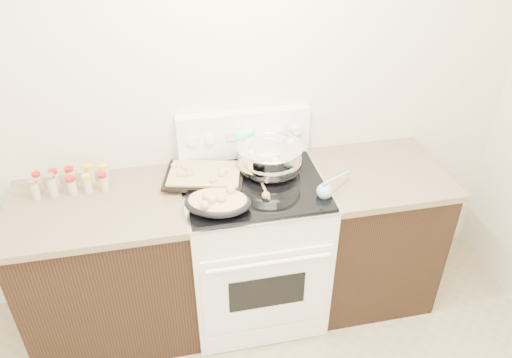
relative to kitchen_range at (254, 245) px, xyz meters
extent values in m
cube|color=beige|center=(-0.35, 0.35, 0.86)|extent=(4.00, 0.05, 2.70)
cube|color=black|center=(-0.83, 0.01, -0.05)|extent=(0.90, 0.64, 0.88)
cube|color=brown|center=(-0.83, 0.01, 0.41)|extent=(0.93, 0.67, 0.04)
cube|color=black|center=(0.73, 0.01, -0.05)|extent=(0.70, 0.64, 0.88)
cube|color=brown|center=(0.73, 0.01, 0.41)|extent=(0.73, 0.67, 0.04)
cube|color=white|center=(0.00, 0.00, -0.03)|extent=(0.76, 0.66, 0.92)
cube|color=white|center=(0.00, -0.34, -0.04)|extent=(0.70, 0.01, 0.55)
cube|color=black|center=(0.00, -0.35, -0.04)|extent=(0.42, 0.01, 0.22)
cylinder|color=white|center=(0.00, -0.38, 0.21)|extent=(0.65, 0.02, 0.02)
cube|color=white|center=(0.00, -0.34, -0.41)|extent=(0.70, 0.01, 0.14)
cube|color=silver|center=(0.00, 0.00, 0.44)|extent=(0.78, 0.68, 0.01)
cube|color=black|center=(0.00, 0.00, 0.45)|extent=(0.74, 0.64, 0.01)
cube|color=white|center=(0.00, 0.29, 0.59)|extent=(0.76, 0.07, 0.28)
cylinder|color=white|center=(-0.30, 0.24, 0.61)|extent=(0.06, 0.02, 0.06)
cylinder|color=white|center=(-0.20, 0.24, 0.61)|extent=(0.06, 0.02, 0.06)
cylinder|color=white|center=(0.20, 0.24, 0.61)|extent=(0.06, 0.02, 0.06)
cylinder|color=white|center=(0.30, 0.24, 0.61)|extent=(0.06, 0.02, 0.06)
cube|color=#19E533|center=(0.00, 0.25, 0.61)|extent=(0.09, 0.00, 0.04)
cube|color=silver|center=(-0.08, 0.25, 0.61)|extent=(0.05, 0.00, 0.05)
cube|color=silver|center=(0.08, 0.25, 0.61)|extent=(0.05, 0.00, 0.05)
ellipsoid|color=silver|center=(0.11, 0.09, 0.53)|extent=(0.36, 0.36, 0.21)
cylinder|color=silver|center=(0.11, 0.09, 0.46)|extent=(0.20, 0.20, 0.01)
torus|color=silver|center=(0.11, 0.09, 0.61)|extent=(0.36, 0.36, 0.02)
cylinder|color=silver|center=(0.11, 0.09, 0.55)|extent=(0.34, 0.34, 0.12)
cylinder|color=brown|center=(0.11, 0.09, 0.60)|extent=(0.32, 0.32, 0.00)
cube|color=beige|center=(0.24, 0.13, 0.60)|extent=(0.04, 0.04, 0.02)
cube|color=beige|center=(0.00, 0.05, 0.60)|extent=(0.02, 0.02, 0.02)
cube|color=beige|center=(0.04, 0.06, 0.60)|extent=(0.03, 0.03, 0.02)
cube|color=beige|center=(0.15, 0.06, 0.60)|extent=(0.02, 0.02, 0.02)
cube|color=beige|center=(0.11, 0.02, 0.60)|extent=(0.04, 0.04, 0.03)
cube|color=beige|center=(0.17, 0.06, 0.60)|extent=(0.04, 0.04, 0.03)
cube|color=beige|center=(0.10, -0.05, 0.60)|extent=(0.03, 0.03, 0.03)
cube|color=beige|center=(0.13, 0.05, 0.60)|extent=(0.04, 0.04, 0.03)
cube|color=beige|center=(-0.01, 0.14, 0.60)|extent=(0.03, 0.03, 0.02)
cube|color=beige|center=(0.08, 0.14, 0.60)|extent=(0.04, 0.04, 0.03)
ellipsoid|color=black|center=(-0.22, -0.20, 0.49)|extent=(0.39, 0.32, 0.08)
ellipsoid|color=tan|center=(-0.22, -0.20, 0.51)|extent=(0.35, 0.28, 0.06)
sphere|color=tan|center=(-0.15, -0.17, 0.54)|extent=(0.05, 0.05, 0.05)
sphere|color=tan|center=(-0.29, -0.26, 0.54)|extent=(0.05, 0.05, 0.05)
sphere|color=tan|center=(-0.25, -0.19, 0.54)|extent=(0.04, 0.04, 0.04)
sphere|color=tan|center=(-0.27, -0.20, 0.54)|extent=(0.05, 0.05, 0.05)
sphere|color=tan|center=(-0.21, -0.23, 0.54)|extent=(0.05, 0.05, 0.05)
sphere|color=tan|center=(-0.25, -0.23, 0.54)|extent=(0.05, 0.05, 0.05)
sphere|color=tan|center=(-0.22, -0.21, 0.54)|extent=(0.04, 0.04, 0.04)
sphere|color=tan|center=(-0.24, -0.19, 0.54)|extent=(0.05, 0.05, 0.05)
cube|color=black|center=(-0.26, 0.10, 0.46)|extent=(0.48, 0.39, 0.02)
cube|color=tan|center=(-0.26, 0.10, 0.48)|extent=(0.43, 0.34, 0.02)
sphere|color=tan|center=(-0.22, 0.01, 0.49)|extent=(0.04, 0.04, 0.04)
sphere|color=tan|center=(-0.16, 0.06, 0.49)|extent=(0.04, 0.04, 0.04)
sphere|color=tan|center=(-0.16, 0.08, 0.49)|extent=(0.05, 0.05, 0.05)
sphere|color=tan|center=(-0.16, 0.12, 0.49)|extent=(0.04, 0.04, 0.04)
sphere|color=tan|center=(-0.39, 0.10, 0.49)|extent=(0.03, 0.03, 0.03)
sphere|color=tan|center=(-0.36, 0.18, 0.49)|extent=(0.04, 0.04, 0.04)
sphere|color=tan|center=(-0.34, 0.14, 0.49)|extent=(0.04, 0.04, 0.04)
sphere|color=tan|center=(-0.37, 0.09, 0.49)|extent=(0.03, 0.03, 0.03)
sphere|color=tan|center=(-0.41, 0.20, 0.49)|extent=(0.04, 0.04, 0.04)
sphere|color=tan|center=(-0.34, 0.10, 0.49)|extent=(0.04, 0.04, 0.04)
cylinder|color=tan|center=(0.04, -0.04, 0.46)|extent=(0.03, 0.28, 0.01)
sphere|color=tan|center=(0.03, -0.15, 0.47)|extent=(0.04, 0.04, 0.04)
sphere|color=#7DB2BB|center=(0.33, -0.20, 0.49)|extent=(0.08, 0.08, 0.08)
cylinder|color=#7DB2BB|center=(0.42, -0.13, 0.51)|extent=(0.22, 0.18, 0.07)
cylinder|color=#BFB28C|center=(-1.13, 0.20, 0.47)|extent=(0.04, 0.04, 0.09)
cylinder|color=#B21414|center=(-1.13, 0.20, 0.53)|extent=(0.04, 0.04, 0.02)
cylinder|color=#BFB28C|center=(-1.05, 0.20, 0.48)|extent=(0.04, 0.04, 0.10)
cylinder|color=#B21414|center=(-1.05, 0.20, 0.54)|extent=(0.05, 0.05, 0.02)
cylinder|color=#BFB28C|center=(-0.96, 0.20, 0.48)|extent=(0.04, 0.04, 0.10)
cylinder|color=#B21414|center=(-0.96, 0.20, 0.54)|extent=(0.05, 0.05, 0.02)
cylinder|color=#BFB28C|center=(-0.87, 0.21, 0.48)|extent=(0.05, 0.05, 0.09)
cylinder|color=gold|center=(-0.87, 0.21, 0.53)|extent=(0.05, 0.05, 0.02)
cylinder|color=#BFB28C|center=(-0.79, 0.21, 0.47)|extent=(0.05, 0.05, 0.09)
cylinder|color=gold|center=(-0.79, 0.21, 0.52)|extent=(0.05, 0.05, 0.02)
cylinder|color=#BFB28C|center=(-1.13, 0.12, 0.48)|extent=(0.04, 0.04, 0.10)
cylinder|color=#B2B2B7|center=(-1.13, 0.12, 0.54)|extent=(0.05, 0.05, 0.02)
cylinder|color=#BFB28C|center=(-1.05, 0.12, 0.49)|extent=(0.05, 0.05, 0.11)
cylinder|color=#B2B2B7|center=(-1.05, 0.12, 0.55)|extent=(0.05, 0.05, 0.02)
cylinder|color=#BFB28C|center=(-0.95, 0.12, 0.47)|extent=(0.05, 0.05, 0.09)
cylinder|color=#B21414|center=(-0.95, 0.12, 0.52)|extent=(0.05, 0.05, 0.02)
cylinder|color=#BFB28C|center=(-0.87, 0.12, 0.47)|extent=(0.04, 0.04, 0.09)
cylinder|color=gold|center=(-0.87, 0.12, 0.53)|extent=(0.05, 0.05, 0.02)
cylinder|color=#BFB28C|center=(-0.79, 0.11, 0.48)|extent=(0.04, 0.04, 0.10)
cylinder|color=#B21414|center=(-0.79, 0.11, 0.53)|extent=(0.04, 0.04, 0.02)
camera|label=1|loc=(-0.44, -2.18, 1.97)|focal=35.00mm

